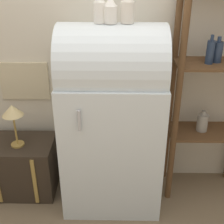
{
  "coord_description": "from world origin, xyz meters",
  "views": [
    {
      "loc": [
        0.04,
        -1.91,
        1.96
      ],
      "look_at": [
        0.0,
        0.24,
        0.83
      ],
      "focal_mm": 50.0,
      "sensor_mm": 36.0,
      "label": 1
    }
  ],
  "objects_px": {
    "refrigerator": "(112,118)",
    "desk_lamp": "(13,113)",
    "vase_right": "(128,8)",
    "vase_left": "(99,8)",
    "vase_center": "(110,11)",
    "suitcase_trunk": "(23,166)"
  },
  "relations": [
    {
      "from": "refrigerator",
      "to": "desk_lamp",
      "type": "height_order",
      "value": "refrigerator"
    },
    {
      "from": "vase_right",
      "to": "refrigerator",
      "type": "bearing_deg",
      "value": -179.67
    },
    {
      "from": "refrigerator",
      "to": "desk_lamp",
      "type": "bearing_deg",
      "value": 177.48
    },
    {
      "from": "refrigerator",
      "to": "vase_left",
      "type": "height_order",
      "value": "vase_left"
    },
    {
      "from": "vase_center",
      "to": "desk_lamp",
      "type": "height_order",
      "value": "vase_center"
    },
    {
      "from": "vase_center",
      "to": "refrigerator",
      "type": "bearing_deg",
      "value": 45.86
    },
    {
      "from": "refrigerator",
      "to": "vase_center",
      "type": "height_order",
      "value": "vase_center"
    },
    {
      "from": "vase_right",
      "to": "desk_lamp",
      "type": "relative_size",
      "value": 0.56
    },
    {
      "from": "vase_left",
      "to": "refrigerator",
      "type": "bearing_deg",
      "value": 1.27
    },
    {
      "from": "suitcase_trunk",
      "to": "vase_right",
      "type": "relative_size",
      "value": 2.71
    },
    {
      "from": "suitcase_trunk",
      "to": "vase_right",
      "type": "xyz_separation_m",
      "value": [
        0.9,
        -0.07,
        1.37
      ]
    },
    {
      "from": "vase_left",
      "to": "desk_lamp",
      "type": "bearing_deg",
      "value": 177.04
    },
    {
      "from": "vase_left",
      "to": "vase_center",
      "type": "relative_size",
      "value": 1.2
    },
    {
      "from": "suitcase_trunk",
      "to": "vase_center",
      "type": "distance_m",
      "value": 1.57
    },
    {
      "from": "vase_left",
      "to": "suitcase_trunk",
      "type": "bearing_deg",
      "value": 174.51
    },
    {
      "from": "refrigerator",
      "to": "suitcase_trunk",
      "type": "bearing_deg",
      "value": 175.22
    },
    {
      "from": "suitcase_trunk",
      "to": "desk_lamp",
      "type": "bearing_deg",
      "value": -86.63
    },
    {
      "from": "vase_left",
      "to": "vase_center",
      "type": "xyz_separation_m",
      "value": [
        0.07,
        -0.01,
        -0.02
      ]
    },
    {
      "from": "vase_right",
      "to": "desk_lamp",
      "type": "xyz_separation_m",
      "value": [
        -0.9,
        0.03,
        -0.82
      ]
    },
    {
      "from": "refrigerator",
      "to": "vase_right",
      "type": "bearing_deg",
      "value": 0.33
    },
    {
      "from": "vase_center",
      "to": "desk_lamp",
      "type": "bearing_deg",
      "value": 176.66
    },
    {
      "from": "vase_right",
      "to": "desk_lamp",
      "type": "bearing_deg",
      "value": 177.81
    }
  ]
}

